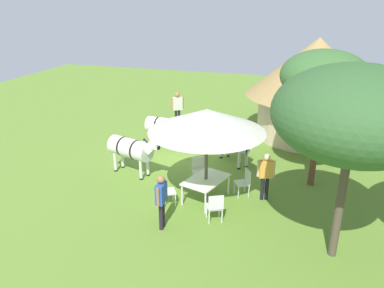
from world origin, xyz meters
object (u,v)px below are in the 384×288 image
Objects in this scene: guest_behind_table at (161,197)px; patio_chair_east_end at (244,181)px; guest_beside_umbrella at (266,172)px; thatched_hut at (315,83)px; patio_chair_near_hut at (199,168)px; zebra_nearest_camera at (131,149)px; patio_chair_west_end at (215,206)px; standing_watcher at (177,106)px; patio_chair_near_lawn at (166,190)px; patio_dining_table at (206,181)px; striped_lounge_chair at (221,138)px; zebra_by_umbrella at (166,126)px; zebra_toward_hut at (233,139)px; acacia_tree_behind_hut at (324,77)px; shade_umbrella at (207,120)px; acacia_tree_far_lawn at (355,114)px.

patio_chair_east_end is at bearing 142.84° from guest_behind_table.
thatched_hut is at bearing -119.11° from guest_beside_umbrella.
zebra_nearest_camera is at bearing -23.88° from patio_chair_near_hut.
patio_chair_west_end is 0.51× the size of standing_watcher.
patio_chair_near_hut is 1.00× the size of patio_chair_near_lawn.
thatched_hut is 2.70× the size of zebra_nearest_camera.
patio_dining_table is 1.31m from patio_chair_near_lawn.
thatched_hut is 6.79× the size of patio_chair_near_lawn.
patio_chair_near_lawn is (1.85, -0.52, 0.00)m from patio_chair_near_hut.
patio_chair_east_end is 1.90m from patio_chair_west_end.
patio_dining_table is 2.06× the size of striped_lounge_chair.
zebra_toward_hut is at bearing 83.23° from zebra_by_umbrella.
zebra_toward_hut is at bearing 30.66° from striped_lounge_chair.
acacia_tree_behind_hut reaches higher than thatched_hut.
guest_behind_table is 5.19m from zebra_toward_hut.
shade_umbrella is at bearing -56.72° from acacia_tree_behind_hut.
zebra_nearest_camera is 0.47× the size of acacia_tree_far_lawn.
patio_chair_east_end is 0.51× the size of standing_watcher.
shade_umbrella is at bearing 12.51° from striped_lounge_chair.
zebra_by_umbrella is at bearing 64.92° from standing_watcher.
guest_behind_table is 6.31m from acacia_tree_behind_hut.
striped_lounge_chair is at bearing -172.45° from shade_umbrella.
patio_dining_table is 1.31m from patio_chair_west_end.
shade_umbrella is 2.52m from patio_chair_near_lawn.
patio_chair_near_lawn is (1.35, -2.23, 0.00)m from patio_chair_east_end.
guest_behind_table is (1.91, -0.75, 0.32)m from patio_dining_table.
striped_lounge_chair is (2.19, -3.71, -2.24)m from thatched_hut.
guest_behind_table is at bearing -147.38° from zebra_toward_hut.
standing_watcher is (-7.31, -2.17, 0.54)m from patio_chair_near_lawn.
guest_behind_table reaches higher than zebra_nearest_camera.
zebra_nearest_camera reaches higher than patio_chair_east_end.
standing_watcher is (-6.62, -3.29, 0.40)m from patio_dining_table.
guest_behind_table is 0.73× the size of zebra_nearest_camera.
patio_chair_east_end reaches higher than striped_lounge_chair.
patio_chair_near_hut is 0.40× the size of zebra_nearest_camera.
patio_chair_east_end is (-0.67, 1.12, -2.16)m from shade_umbrella.
zebra_toward_hut is (-3.18, 0.22, 0.29)m from patio_dining_table.
standing_watcher reaches higher than patio_dining_table.
patio_chair_west_end is at bearing 26.98° from patio_dining_table.
thatched_hut is 6.94m from guest_beside_umbrella.
shade_umbrella is at bearing 87.98° from zebra_nearest_camera.
zebra_by_umbrella reaches higher than striped_lounge_chair.
zebra_by_umbrella is (1.17, -2.18, 0.71)m from striped_lounge_chair.
standing_watcher is at bearing -116.46° from striped_lounge_chair.
guest_behind_table is at bearing -15.24° from patio_chair_near_lawn.
patio_chair_near_lawn is 0.19× the size of acacia_tree_behind_hut.
standing_watcher reaches higher than zebra_toward_hut.
patio_chair_near_lawn is 0.55× the size of guest_behind_table.
shade_umbrella is 2.24× the size of guest_beside_umbrella.
guest_behind_table is 0.73× the size of zebra_by_umbrella.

